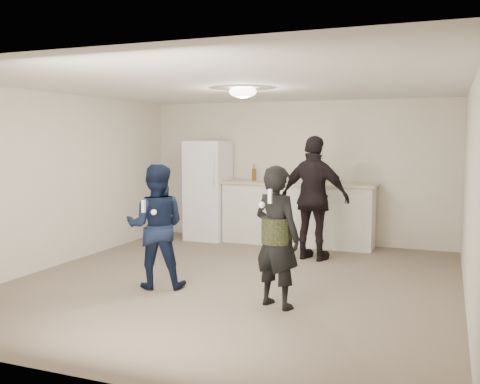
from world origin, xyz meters
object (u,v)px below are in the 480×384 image
(man, at_px, (156,226))
(spectator, at_px, (314,198))
(fridge, at_px, (208,190))
(woman, at_px, (277,237))
(counter, at_px, (297,215))
(shaker, at_px, (279,177))

(man, relative_size, spectator, 0.81)
(fridge, height_order, woman, fridge)
(fridge, height_order, man, fridge)
(counter, distance_m, shaker, 0.75)
(man, bearing_deg, fridge, -98.04)
(counter, xyz_separation_m, shaker, (-0.36, 0.11, 0.65))
(fridge, height_order, shaker, fridge)
(woman, xyz_separation_m, spectator, (-0.16, 2.40, 0.16))
(spectator, bearing_deg, counter, -50.53)
(shaker, bearing_deg, counter, -16.42)
(counter, distance_m, spectator, 1.24)
(shaker, relative_size, woman, 0.11)
(counter, xyz_separation_m, fridge, (-1.67, -0.07, 0.38))
(counter, relative_size, spectator, 1.38)
(shaker, bearing_deg, fridge, -172.28)
(counter, bearing_deg, fridge, -177.60)
(shaker, distance_m, man, 3.41)
(man, distance_m, woman, 1.64)
(spectator, bearing_deg, fridge, -11.72)
(counter, relative_size, shaker, 15.29)
(man, distance_m, spectator, 2.65)
(shaker, height_order, woman, woman)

